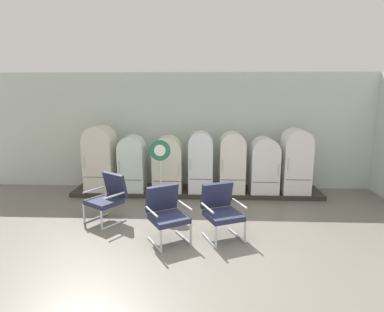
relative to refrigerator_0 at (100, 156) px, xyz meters
The scene contains 14 objects.
ground 3.92m from the refrigerator_0, 50.42° to the right, with size 12.00×10.00×0.05m, color slate.
back_wall 2.59m from the refrigerator_0, 17.06° to the left, with size 11.76×0.12×3.05m.
display_plinth 2.58m from the refrigerator_0, ahead, with size 6.23×0.95×0.11m, color #312B24.
refrigerator_0 is the anchor object (origin of this frame).
refrigerator_1 0.83m from the refrigerator_0, ahead, with size 0.62×0.63×1.39m.
refrigerator_2 1.71m from the refrigerator_0, ahead, with size 0.72×0.66×1.38m.
refrigerator_3 2.52m from the refrigerator_0, ahead, with size 0.59×0.61×1.51m.
refrigerator_4 3.30m from the refrigerator_0, ahead, with size 0.61×0.67×1.49m.
refrigerator_5 4.09m from the refrigerator_0, ahead, with size 0.68×0.66×1.37m.
refrigerator_6 4.85m from the refrigerator_0, ahead, with size 0.66×0.71×1.58m.
armchair_left 1.92m from the refrigerator_0, 67.84° to the right, with size 0.87×0.89×0.96m.
armchair_right 3.78m from the refrigerator_0, 38.68° to the right, with size 0.82×0.86×0.96m.
armchair_center 3.23m from the refrigerator_0, 51.92° to the right, with size 0.85×0.89×0.96m.
sign_stand 1.93m from the refrigerator_0, 30.26° to the right, with size 0.46×0.32×1.55m.
Camera 1 is at (0.23, -4.77, 2.56)m, focal length 29.72 mm.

